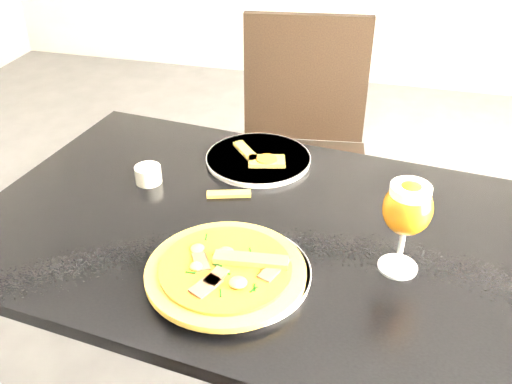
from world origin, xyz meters
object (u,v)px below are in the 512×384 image
(chair_far, at_px, (301,151))
(beer_glass, at_px, (408,209))
(dining_table, at_px, (248,255))
(pizza, at_px, (226,270))

(chair_far, relative_size, beer_glass, 4.97)
(dining_table, xyz_separation_m, chair_far, (-0.01, 0.74, -0.12))
(chair_far, bearing_deg, dining_table, -97.12)
(chair_far, bearing_deg, beer_glass, -75.28)
(dining_table, height_order, pizza, pizza)
(dining_table, distance_m, beer_glass, 0.41)
(chair_far, distance_m, beer_glass, 0.95)
(dining_table, xyz_separation_m, beer_glass, (0.33, -0.07, 0.23))
(pizza, bearing_deg, chair_far, 91.30)
(chair_far, relative_size, pizza, 3.16)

